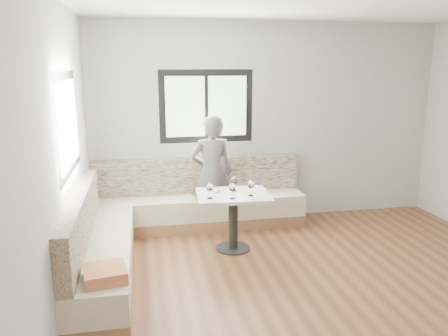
# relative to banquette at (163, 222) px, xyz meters

# --- Properties ---
(room) EXTENTS (5.01, 5.01, 2.81)m
(room) POSITION_rel_banquette_xyz_m (1.51, -1.55, 1.08)
(room) COLOR brown
(room) RESTS_ON ground
(banquette) EXTENTS (2.90, 2.80, 0.95)m
(banquette) POSITION_rel_banquette_xyz_m (0.00, 0.00, 0.00)
(banquette) COLOR #926443
(banquette) RESTS_ON ground
(table) EXTENTS (0.90, 0.72, 0.71)m
(table) POSITION_rel_banquette_xyz_m (0.84, -0.22, 0.20)
(table) COLOR black
(table) RESTS_ON ground
(person) EXTENTS (0.57, 0.38, 1.57)m
(person) POSITION_rel_banquette_xyz_m (0.69, 0.49, 0.46)
(person) COLOR #514A4D
(person) RESTS_ON ground
(olive_ramekin) EXTENTS (0.09, 0.09, 0.04)m
(olive_ramekin) POSITION_rel_banquette_xyz_m (0.66, -0.11, 0.39)
(olive_ramekin) COLOR white
(olive_ramekin) RESTS_ON table
(wine_glass_a) EXTENTS (0.08, 0.08, 0.19)m
(wine_glass_a) POSITION_rel_banquette_xyz_m (0.54, -0.36, 0.51)
(wine_glass_a) COLOR white
(wine_glass_a) RESTS_ON table
(wine_glass_b) EXTENTS (0.08, 0.08, 0.19)m
(wine_glass_b) POSITION_rel_banquette_xyz_m (0.79, -0.42, 0.51)
(wine_glass_b) COLOR white
(wine_glass_b) RESTS_ON table
(wine_glass_c) EXTENTS (0.08, 0.08, 0.19)m
(wine_glass_c) POSITION_rel_banquette_xyz_m (1.02, -0.34, 0.51)
(wine_glass_c) COLOR white
(wine_glass_c) RESTS_ON table
(wine_glass_d) EXTENTS (0.08, 0.08, 0.19)m
(wine_glass_d) POSITION_rel_banquette_xyz_m (0.87, -0.11, 0.51)
(wine_glass_d) COLOR white
(wine_glass_d) RESTS_ON table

